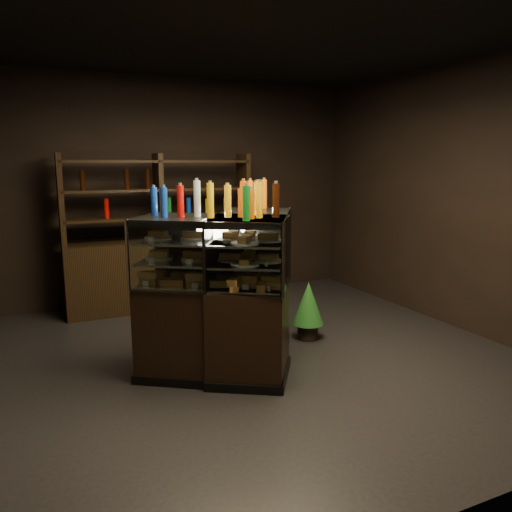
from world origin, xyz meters
The scene contains 7 objects.
ground centered at (0.00, 0.00, 0.00)m, with size 5.00×5.00×0.00m, color black.
room_shell centered at (0.00, 0.00, 1.94)m, with size 5.02×5.02×3.01m.
display_case centered at (-0.31, -0.18, 0.48)m, with size 1.77×1.47×1.44m.
food_display centered at (-0.31, -0.19, 1.09)m, with size 1.37×1.12×0.44m.
bottles_top centered at (-0.31, -0.18, 1.57)m, with size 1.20×0.98×0.30m.
potted_conifer centered at (0.73, 0.22, 0.41)m, with size 0.34×0.34×0.72m.
back_shelving centered at (-0.41, 2.05, 0.61)m, with size 2.40×0.47×2.00m.
Camera 1 is at (-1.96, -4.24, 1.90)m, focal length 35.00 mm.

